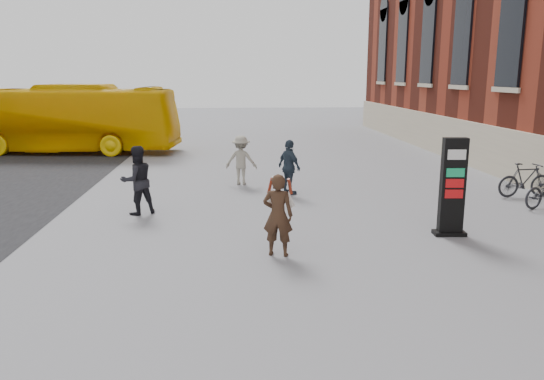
{
  "coord_description": "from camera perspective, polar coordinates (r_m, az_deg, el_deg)",
  "views": [
    {
      "loc": [
        -0.35,
        -10.51,
        3.69
      ],
      "look_at": [
        0.54,
        0.95,
        1.17
      ],
      "focal_mm": 35.0,
      "sensor_mm": 36.0,
      "label": 1
    }
  ],
  "objects": [
    {
      "name": "pedestrian_c",
      "position": [
        16.51,
        1.87,
        2.46
      ],
      "size": [
        0.88,
        1.08,
        1.72
      ],
      "primitive_type": "imported",
      "rotation": [
        0.0,
        0.0,
        2.12
      ],
      "color": "#2A3745",
      "rests_on": "ground"
    },
    {
      "name": "woman",
      "position": [
        10.88,
        0.64,
        -2.6
      ],
      "size": [
        0.76,
        0.72,
        1.72
      ],
      "rotation": [
        0.0,
        0.0,
        2.88
      ],
      "color": "#372219",
      "rests_on": "ground"
    },
    {
      "name": "bus",
      "position": [
        27.51,
        -22.36,
        7.1
      ],
      "size": [
        11.84,
        3.95,
        3.23
      ],
      "primitive_type": "imported",
      "rotation": [
        0.0,
        0.0,
        1.46
      ],
      "color": "#EFB803",
      "rests_on": "road"
    },
    {
      "name": "pedestrian_b",
      "position": [
        18.06,
        -3.34,
        3.22
      ],
      "size": [
        1.18,
        0.83,
        1.67
      ],
      "primitive_type": "imported",
      "rotation": [
        0.0,
        0.0,
        2.94
      ],
      "color": "gray",
      "rests_on": "ground"
    },
    {
      "name": "info_pylon",
      "position": [
        12.88,
        18.84,
        0.27
      ],
      "size": [
        0.76,
        0.42,
        2.29
      ],
      "rotation": [
        0.0,
        0.0,
        -0.08
      ],
      "color": "black",
      "rests_on": "ground"
    },
    {
      "name": "pedestrian_a",
      "position": [
        14.57,
        -14.31,
        1.01
      ],
      "size": [
        1.13,
        1.06,
        1.85
      ],
      "primitive_type": "imported",
      "rotation": [
        0.0,
        0.0,
        3.68
      ],
      "color": "black",
      "rests_on": "ground"
    },
    {
      "name": "bike_7",
      "position": [
        17.95,
        25.57,
        0.98
      ],
      "size": [
        1.8,
        0.64,
        1.06
      ],
      "primitive_type": "imported",
      "rotation": [
        0.0,
        0.0,
        1.65
      ],
      "color": "#242429",
      "rests_on": "ground"
    },
    {
      "name": "ground",
      "position": [
        11.14,
        -2.41,
        -7.0
      ],
      "size": [
        100.0,
        100.0,
        0.0
      ],
      "primitive_type": "plane",
      "color": "#9E9EA3"
    }
  ]
}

